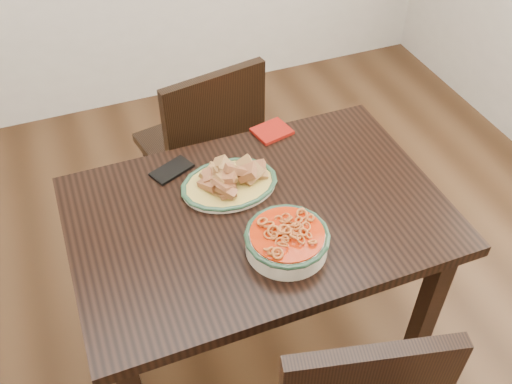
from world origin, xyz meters
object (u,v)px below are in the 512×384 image
object	(u,v)px
fish_plate	(229,177)
noodle_bowl	(287,239)
smartphone	(172,170)
dining_table	(258,234)
chair_far	(205,145)

from	to	relation	value
fish_plate	noodle_bowl	bearing A→B (deg)	-77.77
noodle_bowl	smartphone	distance (m)	0.49
dining_table	smartphone	size ratio (longest dim) A/B	8.42
dining_table	noodle_bowl	distance (m)	0.23
fish_plate	smartphone	xyz separation A→B (m)	(-0.15, 0.14, -0.04)
fish_plate	dining_table	bearing A→B (deg)	-69.95
chair_far	noodle_bowl	xyz separation A→B (m)	(-0.01, -0.84, 0.29)
dining_table	chair_far	distance (m)	0.68
dining_table	noodle_bowl	bearing A→B (deg)	-84.04
dining_table	smartphone	distance (m)	0.35
chair_far	dining_table	bearing A→B (deg)	77.02
dining_table	fish_plate	world-z (taller)	fish_plate
chair_far	smartphone	size ratio (longest dim) A/B	6.60
fish_plate	noodle_bowl	world-z (taller)	fish_plate
dining_table	noodle_bowl	size ratio (longest dim) A/B	4.67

